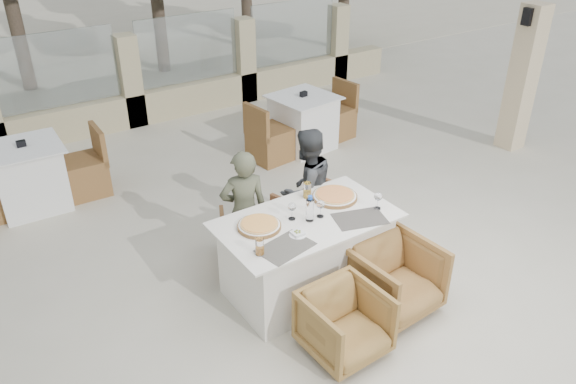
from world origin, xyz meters
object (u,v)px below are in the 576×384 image
water_bottle (310,208)px  wine_glass_near (320,208)px  dining_table (306,254)px  pizza_right (335,196)px  wine_glass_centre (292,210)px  armchair_near_right (394,278)px  pizza_left (259,225)px  armchair_near_left (345,323)px  armchair_far_left (252,239)px  bg_table_a (30,177)px  diner_right (306,189)px  bg_table_b (303,122)px  olive_dish (298,233)px  diner_left (244,211)px  beer_glass_left (260,247)px  wine_glass_corner (378,200)px  armchair_far_right (315,216)px  beer_glass_right (307,190)px

water_bottle → wine_glass_near: (0.11, -0.00, -0.03)m
dining_table → pizza_right: (0.43, 0.15, 0.41)m
wine_glass_centre → armchair_near_right: (0.60, -0.72, -0.54)m
dining_table → pizza_left: 0.60m
dining_table → armchair_near_left: 0.86m
armchair_far_left → bg_table_a: size_ratio=0.37×
pizza_left → diner_right: diner_right is taller
bg_table_b → dining_table: bearing=-131.5°
olive_dish → armchair_near_left: 0.83m
dining_table → diner_left: size_ratio=1.28×
armchair_near_right → bg_table_a: size_ratio=0.43×
water_bottle → wine_glass_centre: water_bottle is taller
bg_table_b → beer_glass_left: bearing=-137.4°
wine_glass_near → water_bottle: bearing=179.1°
wine_glass_near → beer_glass_left: size_ratio=1.29×
pizza_left → wine_glass_near: (0.54, -0.14, 0.07)m
dining_table → wine_glass_corner: (0.63, -0.21, 0.48)m
wine_glass_near → bg_table_b: size_ratio=0.11×
olive_dish → armchair_far_right: bearing=45.5°
wine_glass_near → wine_glass_centre: bearing=155.2°
water_bottle → armchair_far_right: 1.00m
beer_glass_left → armchair_near_left: 0.92m
pizza_right → armchair_far_right: bearing=77.4°
pizza_right → armchair_near_right: bearing=-85.6°
pizza_left → armchair_near_right: 1.28m
olive_dish → diner_right: size_ratio=0.09×
beer_glass_left → beer_glass_right: bearing=32.4°
wine_glass_corner → beer_glass_right: size_ratio=1.22×
bg_table_a → beer_glass_right: bearing=-51.8°
beer_glass_left → armchair_far_right: 1.50m
pizza_right → bg_table_b: 2.85m
armchair_near_left → diner_left: size_ratio=0.50×
pizza_left → bg_table_a: bearing=114.7°
beer_glass_left → diner_right: bearing=38.6°
wine_glass_near → bg_table_b: bearing=57.5°
wine_glass_corner → armchair_near_left: (-0.84, -0.61, -0.58)m
pizza_right → water_bottle: 0.47m
pizza_left → diner_left: bearing=74.7°
wine_glass_corner → armchair_far_left: wine_glass_corner is taller
beer_glass_left → bg_table_b: bearing=49.4°
pizza_left → bg_table_b: (2.23, 2.50, -0.41)m
olive_dish → wine_glass_near: bearing=21.6°
armchair_far_right → bg_table_a: size_ratio=0.42×
beer_glass_left → diner_left: diner_left is taller
pizza_left → wine_glass_centre: bearing=-6.9°
wine_glass_near → armchair_far_right: 0.92m
dining_table → beer_glass_right: size_ratio=10.58×
olive_dish → armchair_near_right: bearing=-34.4°
water_bottle → wine_glass_near: water_bottle is taller
wine_glass_centre → diner_right: size_ratio=0.14×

